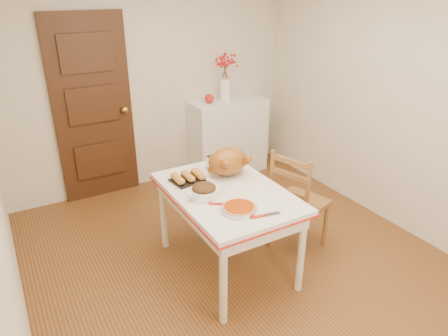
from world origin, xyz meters
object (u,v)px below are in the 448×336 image
kitchen_table (227,230)px  pumpkin_pie (239,208)px  chair_oak (299,200)px  sideboard (228,137)px  turkey_platter (228,163)px

kitchen_table → pumpkin_pie: pumpkin_pie is taller
kitchen_table → chair_oak: chair_oak is taller
sideboard → kitchen_table: (-1.05, -1.76, -0.10)m
turkey_platter → pumpkin_pie: turkey_platter is taller
sideboard → chair_oak: chair_oak is taller
kitchen_table → pumpkin_pie: size_ratio=4.78×
turkey_platter → kitchen_table: bearing=-136.1°
chair_oak → kitchen_table: bearing=68.1°
turkey_platter → pumpkin_pie: size_ratio=1.56×
sideboard → kitchen_table: sideboard is taller
chair_oak → pumpkin_pie: bearing=91.3°
kitchen_table → chair_oak: (0.73, -0.06, 0.12)m
turkey_platter → pumpkin_pie: 0.61m
chair_oak → pumpkin_pie: chair_oak is taller
chair_oak → turkey_platter: (-0.60, 0.28, 0.40)m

